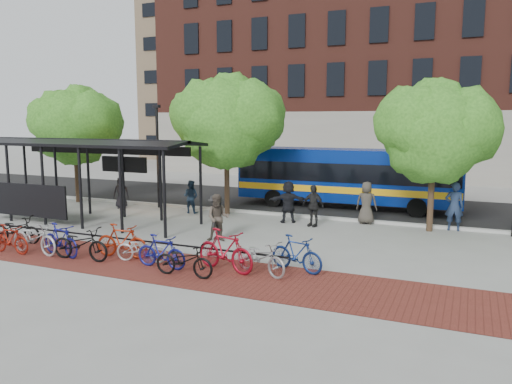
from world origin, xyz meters
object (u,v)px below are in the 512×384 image
at_px(bike_7, 161,252).
at_px(bike_1, 10,239).
at_px(bus_shelter, 81,152).
at_px(bike_6, 142,248).
at_px(bike_4, 80,244).
at_px(pedestrian_4, 313,206).
at_px(tree_c, 437,129).
at_px(bike_3, 61,240).
at_px(tree_b, 229,118).
at_px(bike_2, 34,238).
at_px(bike_9, 225,250).
at_px(bike_11, 297,254).
at_px(lamp_post_left, 158,153).
at_px(bike_0, 16,230).
at_px(pedestrian_8, 218,218).
at_px(bike_8, 184,260).
at_px(bus, 347,174).
at_px(bike_5, 122,241).
at_px(bike_10, 261,257).
at_px(pedestrian_2, 191,197).
at_px(tree_a, 76,123).
at_px(pedestrian_7, 454,206).
at_px(pedestrian_0, 121,193).
at_px(pedestrian_6, 367,203).
at_px(pedestrian_5, 288,202).
at_px(pedestrian_9, 216,217).

bearing_deg(bike_7, bike_1, 97.63).
height_order(bus_shelter, bike_6, bus_shelter).
distance_m(bike_4, pedestrian_4, 9.39).
relative_size(tree_c, bike_3, 3.31).
bearing_deg(tree_b, bike_6, -82.83).
xyz_separation_m(bike_2, bike_9, (6.63, 0.80, 0.08)).
xyz_separation_m(bike_3, bike_11, (7.54, 1.48, -0.00)).
xyz_separation_m(lamp_post_left, bike_0, (-0.45, -8.26, -2.25)).
height_order(bike_11, pedestrian_8, pedestrian_8).
bearing_deg(bike_8, lamp_post_left, 36.41).
distance_m(bus, bike_5, 12.82).
bearing_deg(bike_10, pedestrian_2, 64.69).
height_order(tree_a, pedestrian_7, tree_a).
relative_size(bike_8, pedestrian_8, 1.04).
xyz_separation_m(bus_shelter, pedestrian_0, (-0.50, 3.17, -2.22)).
bearing_deg(bike_2, bike_6, -75.19).
bearing_deg(bike_11, bike_3, 117.48).
distance_m(pedestrian_0, pedestrian_2, 3.90).
bearing_deg(bike_2, bike_5, -70.02).
bearing_deg(pedestrian_8, pedestrian_7, 12.62).
relative_size(bike_1, bike_7, 0.95).
bearing_deg(bus, bike_0, -127.92).
distance_m(tree_b, pedestrian_8, 6.34).
height_order(lamp_post_left, bike_10, lamp_post_left).
height_order(tree_a, bus, tree_a).
xyz_separation_m(bus, pedestrian_6, (1.67, -3.51, -0.79)).
height_order(bike_2, bike_5, bike_5).
bearing_deg(lamp_post_left, pedestrian_0, -150.89).
height_order(bike_7, pedestrian_7, pedestrian_7).
bearing_deg(bike_3, pedestrian_2, 12.82).
xyz_separation_m(lamp_post_left, pedestrian_7, (13.86, 0.20, -1.77)).
bearing_deg(bus, bike_9, -94.02).
bearing_deg(pedestrian_8, pedestrian_5, 52.14).
relative_size(bike_0, pedestrian_2, 1.21).
bearing_deg(lamp_post_left, bike_10, -42.02).
bearing_deg(bike_6, bike_5, 70.17).
bearing_deg(bus, pedestrian_8, -107.31).
bearing_deg(pedestrian_5, pedestrian_6, 176.55).
xyz_separation_m(bike_10, pedestrian_8, (-2.96, 3.02, 0.37)).
bearing_deg(bike_9, pedestrian_8, 45.55).
distance_m(bike_1, bike_8, 6.60).
relative_size(tree_a, pedestrian_0, 3.96).
relative_size(lamp_post_left, pedestrian_9, 3.06).
bearing_deg(bike_7, pedestrian_5, -7.00).
relative_size(bike_2, bike_9, 1.00).
relative_size(bike_5, pedestrian_8, 1.06).
bearing_deg(tree_b, pedestrian_4, -13.04).
bearing_deg(tree_b, pedestrian_2, -167.11).
distance_m(bus_shelter, pedestrian_6, 12.46).
bearing_deg(pedestrian_4, pedestrian_6, 52.71).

